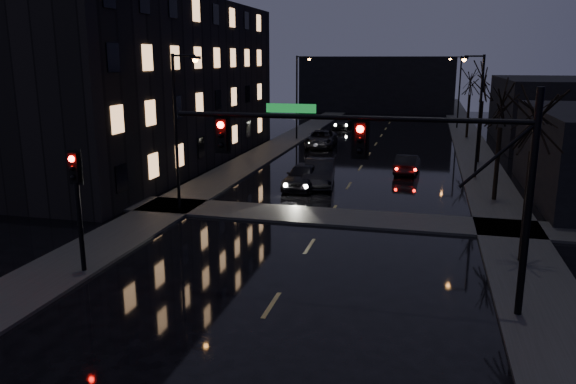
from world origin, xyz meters
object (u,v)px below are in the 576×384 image
Objects in this scene: oncoming_car_c at (321,139)px; lead_car at (407,164)px; oncoming_car_b at (319,173)px; oncoming_car_a at (304,176)px; oncoming_car_d at (344,122)px.

oncoming_car_c is 1.35× the size of lead_car.
oncoming_car_c reaches higher than lead_car.
oncoming_car_b is 1.24× the size of lead_car.
lead_car is at bearing 38.25° from oncoming_car_b.
oncoming_car_a is 0.92× the size of oncoming_car_b.
oncoming_car_c is (-1.98, 16.15, -0.03)m from oncoming_car_a.
oncoming_car_a is at bearing -78.47° from oncoming_car_d.
oncoming_car_a is 16.27m from oncoming_car_c.
oncoming_car_c is 1.14× the size of oncoming_car_d.
oncoming_car_d is 25.47m from lead_car.
oncoming_car_a reaches higher than oncoming_car_c.
oncoming_car_c is at bearing 93.10° from oncoming_car_b.
oncoming_car_d reaches higher than lead_car.
oncoming_car_b is at bearing -83.08° from oncoming_car_c.
oncoming_car_a is at bearing -135.49° from oncoming_car_b.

